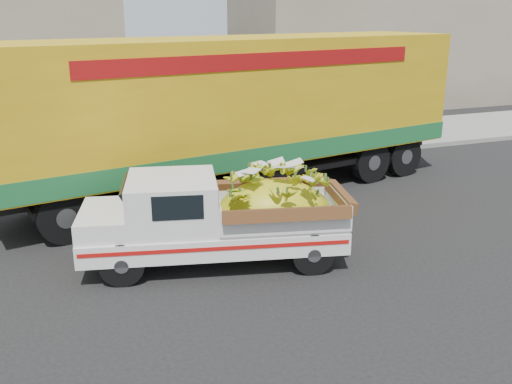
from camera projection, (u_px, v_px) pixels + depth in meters
name	position (u px, v px, depth m)	size (l,w,h in m)	color
ground	(192.00, 284.00, 9.58)	(100.00, 100.00, 0.00)	black
curb	(126.00, 175.00, 15.71)	(60.00, 0.25, 0.15)	gray
sidewalk	(115.00, 157.00, 17.57)	(60.00, 4.00, 0.14)	gray
building_right	(384.00, 41.00, 27.64)	(14.00, 6.00, 6.00)	gray
pickup_truck	(234.00, 216.00, 10.23)	(4.89, 2.71, 1.62)	black
semi_trailer	(238.00, 109.00, 13.75)	(12.08, 4.67, 3.80)	black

